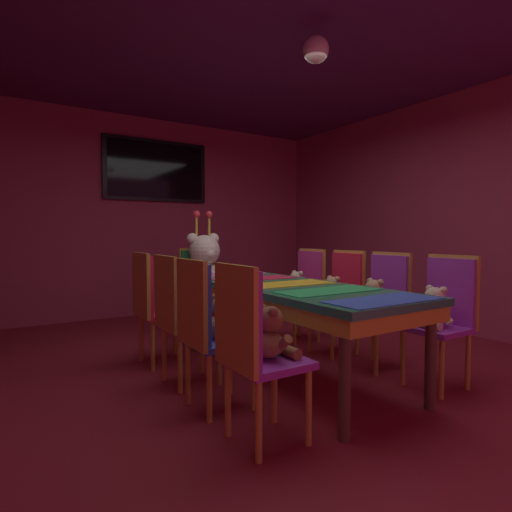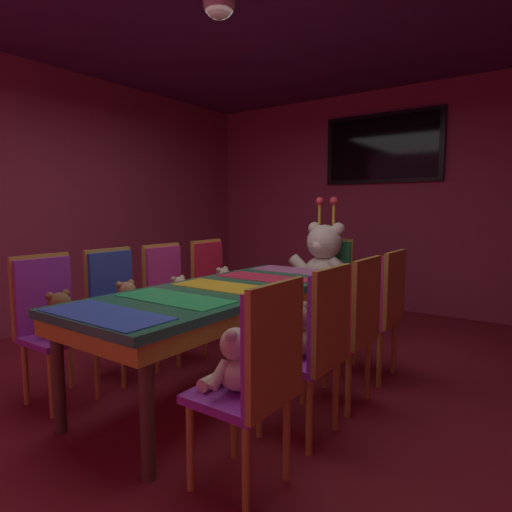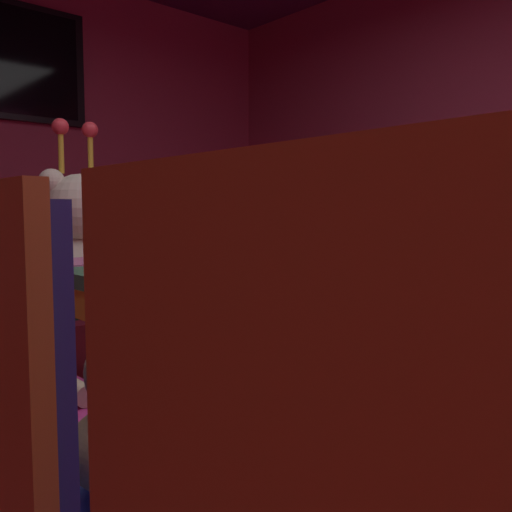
{
  "view_description": "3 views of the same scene",
  "coord_description": "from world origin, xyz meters",
  "px_view_note": "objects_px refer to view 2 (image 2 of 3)",
  "views": [
    {
      "loc": [
        -2.0,
        -2.68,
        1.14
      ],
      "look_at": [
        -0.19,
        0.16,
        0.97
      ],
      "focal_mm": 29.14,
      "sensor_mm": 36.0,
      "label": 1
    },
    {
      "loc": [
        1.93,
        -2.32,
        1.29
      ],
      "look_at": [
        0.0,
        0.37,
        0.93
      ],
      "focal_mm": 30.24,
      "sensor_mm": 36.0,
      "label": 2
    },
    {
      "loc": [
        -1.18,
        -1.1,
        0.95
      ],
      "look_at": [
        0.09,
        0.31,
        0.79
      ],
      "focal_mm": 37.82,
      "sensor_mm": 36.0,
      "label": 3
    }
  ],
  "objects_px": {
    "chair_left_1": "(116,299)",
    "wall_tv": "(382,148)",
    "teddy_left_3": "(224,283)",
    "chair_right_3": "(384,302)",
    "chair_right_2": "(355,317)",
    "chair_left_0": "(49,312)",
    "teddy_left_1": "(127,303)",
    "chair_right_1": "(318,336)",
    "pendant_light": "(219,2)",
    "king_teddy_bear": "(323,262)",
    "banquet_table": "(225,299)",
    "teddy_left_0": "(61,317)",
    "teddy_left_2": "(180,293)",
    "teddy_right_2": "(334,316)",
    "throne_chair": "(331,276)",
    "teddy_right_3": "(365,301)",
    "chair_right_0": "(261,368)",
    "chair_left_3": "(213,280)",
    "teddy_right_1": "(295,333)",
    "chair_left_2": "(168,289)",
    "teddy_right_0": "(235,363)"
  },
  "relations": [
    {
      "from": "chair_left_1",
      "to": "chair_right_1",
      "type": "height_order",
      "value": "same"
    },
    {
      "from": "teddy_left_2",
      "to": "teddy_right_1",
      "type": "bearing_deg",
      "value": -19.12
    },
    {
      "from": "teddy_left_2",
      "to": "wall_tv",
      "type": "xyz_separation_m",
      "value": [
        0.71,
        2.86,
        1.48
      ]
    },
    {
      "from": "teddy_right_2",
      "to": "teddy_left_2",
      "type": "bearing_deg",
      "value": 0.41
    },
    {
      "from": "chair_left_1",
      "to": "chair_right_3",
      "type": "distance_m",
      "value": 2.06
    },
    {
      "from": "chair_right_2",
      "to": "chair_right_3",
      "type": "relative_size",
      "value": 1.0
    },
    {
      "from": "banquet_table",
      "to": "teddy_left_1",
      "type": "height_order",
      "value": "teddy_left_1"
    },
    {
      "from": "chair_right_3",
      "to": "chair_right_2",
      "type": "bearing_deg",
      "value": 90.14
    },
    {
      "from": "chair_right_1",
      "to": "chair_right_3",
      "type": "bearing_deg",
      "value": -89.72
    },
    {
      "from": "teddy_left_1",
      "to": "teddy_left_3",
      "type": "bearing_deg",
      "value": 88.95
    },
    {
      "from": "chair_left_0",
      "to": "chair_left_1",
      "type": "relative_size",
      "value": 1.0
    },
    {
      "from": "chair_left_1",
      "to": "wall_tv",
      "type": "distance_m",
      "value": 3.79
    },
    {
      "from": "chair_left_2",
      "to": "king_teddy_bear",
      "type": "height_order",
      "value": "king_teddy_bear"
    },
    {
      "from": "teddy_left_3",
      "to": "teddy_left_1",
      "type": "bearing_deg",
      "value": -91.05
    },
    {
      "from": "wall_tv",
      "to": "king_teddy_bear",
      "type": "bearing_deg",
      "value": -90.0
    },
    {
      "from": "teddy_left_1",
      "to": "pendant_light",
      "type": "xyz_separation_m",
      "value": [
        0.86,
        0.09,
        1.97
      ]
    },
    {
      "from": "banquet_table",
      "to": "teddy_left_1",
      "type": "distance_m",
      "value": 0.79
    },
    {
      "from": "teddy_left_3",
      "to": "chair_right_3",
      "type": "height_order",
      "value": "chair_right_3"
    },
    {
      "from": "throne_chair",
      "to": "king_teddy_bear",
      "type": "distance_m",
      "value": 0.24
    },
    {
      "from": "teddy_right_1",
      "to": "teddy_right_2",
      "type": "distance_m",
      "value": 0.51
    },
    {
      "from": "teddy_left_3",
      "to": "chair_right_0",
      "type": "distance_m",
      "value": 2.3
    },
    {
      "from": "teddy_right_0",
      "to": "teddy_right_2",
      "type": "distance_m",
      "value": 1.08
    },
    {
      "from": "chair_left_0",
      "to": "teddy_left_3",
      "type": "relative_size",
      "value": 3.4
    },
    {
      "from": "teddy_left_0",
      "to": "pendant_light",
      "type": "relative_size",
      "value": 1.57
    },
    {
      "from": "teddy_left_2",
      "to": "teddy_right_3",
      "type": "distance_m",
      "value": 1.54
    },
    {
      "from": "chair_right_1",
      "to": "teddy_left_3",
      "type": "bearing_deg",
      "value": -34.48
    },
    {
      "from": "teddy_right_3",
      "to": "throne_chair",
      "type": "bearing_deg",
      "value": -51.09
    },
    {
      "from": "chair_left_0",
      "to": "chair_right_2",
      "type": "height_order",
      "value": "same"
    },
    {
      "from": "king_teddy_bear",
      "to": "teddy_left_3",
      "type": "bearing_deg",
      "value": -45.68
    },
    {
      "from": "chair_left_0",
      "to": "teddy_left_1",
      "type": "relative_size",
      "value": 3.19
    },
    {
      "from": "king_teddy_bear",
      "to": "pendant_light",
      "type": "distance_m",
      "value": 2.48
    },
    {
      "from": "banquet_table",
      "to": "chair_right_0",
      "type": "xyz_separation_m",
      "value": [
        0.88,
        -0.82,
        -0.06
      ]
    },
    {
      "from": "chair_left_1",
      "to": "chair_left_2",
      "type": "xyz_separation_m",
      "value": [
        0.02,
        0.53,
        0.0
      ]
    },
    {
      "from": "teddy_right_2",
      "to": "throne_chair",
      "type": "bearing_deg",
      "value": -63.46
    },
    {
      "from": "chair_left_0",
      "to": "chair_right_0",
      "type": "height_order",
      "value": "same"
    },
    {
      "from": "chair_left_3",
      "to": "teddy_right_3",
      "type": "distance_m",
      "value": 1.58
    },
    {
      "from": "chair_left_1",
      "to": "throne_chair",
      "type": "height_order",
      "value": "same"
    },
    {
      "from": "chair_right_0",
      "to": "wall_tv",
      "type": "relative_size",
      "value": 0.66
    },
    {
      "from": "chair_left_0",
      "to": "throne_chair",
      "type": "distance_m",
      "value": 2.67
    },
    {
      "from": "teddy_left_3",
      "to": "throne_chair",
      "type": "height_order",
      "value": "throne_chair"
    },
    {
      "from": "chair_left_1",
      "to": "chair_right_2",
      "type": "xyz_separation_m",
      "value": [
        1.74,
        0.54,
        0.0
      ]
    },
    {
      "from": "king_teddy_bear",
      "to": "teddy_right_0",
      "type": "bearing_deg",
      "value": 17.45
    },
    {
      "from": "chair_right_3",
      "to": "teddy_left_1",
      "type": "bearing_deg",
      "value": 34.27
    },
    {
      "from": "teddy_right_1",
      "to": "teddy_left_3",
      "type": "bearing_deg",
      "value": -37.09
    },
    {
      "from": "teddy_left_2",
      "to": "teddy_right_1",
      "type": "relative_size",
      "value": 0.86
    },
    {
      "from": "chair_left_3",
      "to": "chair_right_3",
      "type": "distance_m",
      "value": 1.72
    },
    {
      "from": "chair_left_3",
      "to": "teddy_right_1",
      "type": "height_order",
      "value": "chair_left_3"
    },
    {
      "from": "teddy_left_0",
      "to": "king_teddy_bear",
      "type": "height_order",
      "value": "king_teddy_bear"
    },
    {
      "from": "chair_right_0",
      "to": "chair_right_2",
      "type": "distance_m",
      "value": 1.08
    },
    {
      "from": "chair_right_2",
      "to": "chair_left_0",
      "type": "bearing_deg",
      "value": 31.78
    }
  ]
}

